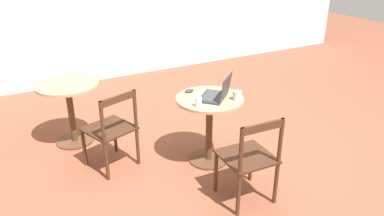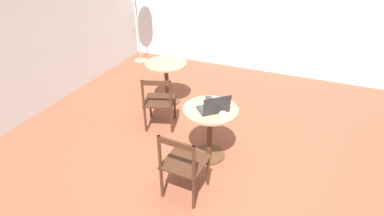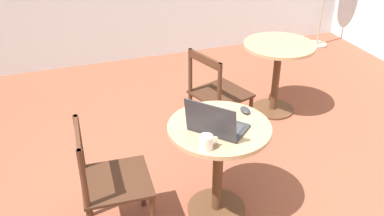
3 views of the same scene
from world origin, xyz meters
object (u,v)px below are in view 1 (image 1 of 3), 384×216
at_px(cafe_table_mid, 69,100).
at_px(laptop, 217,94).
at_px(chair_near_left, 249,159).
at_px(mug, 237,95).
at_px(cafe_table_near, 209,115).
at_px(chair_mid_left, 112,130).
at_px(drinking_glass, 198,102).
at_px(mouse, 189,91).

height_order(cafe_table_mid, laptop, laptop).
distance_m(chair_near_left, mug, 0.71).
height_order(cafe_table_near, chair_mid_left, chair_mid_left).
distance_m(cafe_table_mid, laptop, 1.69).
relative_size(cafe_table_mid, laptop, 1.66).
relative_size(chair_near_left, drinking_glass, 9.28).
xyz_separation_m(cafe_table_mid, laptop, (-1.14, -1.22, 0.24)).
distance_m(laptop, mug, 0.20).
height_order(chair_near_left, mouse, chair_near_left).
bearing_deg(mouse, drinking_glass, 164.75).
relative_size(chair_mid_left, laptop, 1.92).
relative_size(laptop, drinking_glass, 4.82).
bearing_deg(chair_near_left, chair_mid_left, 38.50).
xyz_separation_m(cafe_table_near, laptop, (-0.05, -0.05, 0.24)).
bearing_deg(mouse, chair_mid_left, 80.63).
bearing_deg(mug, cafe_table_near, 50.79).
bearing_deg(mouse, mug, -142.02).
bearing_deg(drinking_glass, chair_mid_left, 55.23).
relative_size(chair_near_left, laptop, 1.92).
xyz_separation_m(mouse, drinking_glass, (-0.36, 0.10, 0.03)).
bearing_deg(laptop, chair_near_left, 172.36).
height_order(cafe_table_near, laptop, laptop).
bearing_deg(laptop, drinking_glass, 107.66).
distance_m(cafe_table_near, mug, 0.36).
bearing_deg(cafe_table_mid, chair_mid_left, -161.29).
bearing_deg(chair_mid_left, drinking_glass, -124.77).
xyz_separation_m(cafe_table_near, cafe_table_mid, (1.10, 1.17, 0.00)).
bearing_deg(cafe_table_mid, chair_near_left, -148.46).
height_order(cafe_table_near, mouse, mouse).
distance_m(chair_near_left, mouse, 1.02).
relative_size(cafe_table_mid, drinking_glass, 8.00).
relative_size(cafe_table_mid, chair_near_left, 0.86).
distance_m(chair_mid_left, mug, 1.30).
bearing_deg(chair_mid_left, cafe_table_mid, 18.71).
height_order(cafe_table_near, drinking_glass, drinking_glass).
bearing_deg(chair_mid_left, mug, -115.53).
bearing_deg(chair_near_left, drinking_glass, 15.23).
bearing_deg(chair_near_left, laptop, -7.64).
bearing_deg(drinking_glass, cafe_table_near, -57.97).
bearing_deg(drinking_glass, cafe_table_mid, 38.09).
distance_m(chair_mid_left, drinking_glass, 0.93).
distance_m(cafe_table_near, chair_near_left, 0.75).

